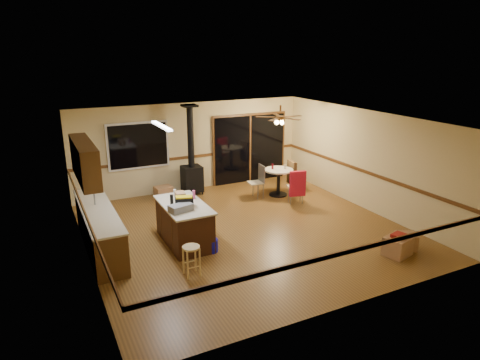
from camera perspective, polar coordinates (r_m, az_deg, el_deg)
floor at (r=10.11m, az=0.76°, el=-6.69°), size 7.00×7.00×0.00m
ceiling at (r=9.36m, az=0.82°, el=8.02°), size 7.00×7.00×0.00m
wall_back at (r=12.77m, az=-6.40°, el=4.45°), size 7.00×0.00×7.00m
wall_front at (r=6.92m, az=14.20°, el=-7.15°), size 7.00×0.00×7.00m
wall_left at (r=8.71m, az=-20.19°, el=-2.59°), size 0.00×7.00×7.00m
wall_right at (r=11.62m, az=16.37°, el=2.57°), size 0.00×7.00×7.00m
chair_rail at (r=9.74m, az=0.78°, el=-1.31°), size 7.00×7.00×0.08m
window at (r=12.24m, az=-13.41°, el=4.49°), size 1.72×0.10×1.32m
sliding_door at (r=13.53m, az=1.30°, el=4.18°), size 2.52×0.10×2.10m
lower_cabinets at (r=9.52m, az=-18.22°, el=-6.36°), size 0.60×3.00×0.86m
countertop at (r=9.35m, az=-18.48°, el=-3.82°), size 0.64×3.04×0.04m
upper_cabinets at (r=9.23m, az=-20.02°, el=2.40°), size 0.35×2.00×0.80m
kitchen_island at (r=9.39m, az=-7.45°, el=-5.75°), size 0.88×1.68×0.90m
wood_stove at (r=12.43m, az=-6.46°, el=1.38°), size 0.55×0.50×2.52m
ceiling_fan at (r=11.95m, az=5.38°, el=8.06°), size 0.24×0.24×0.55m
fluorescent_strip at (r=8.99m, az=-10.42°, el=7.10°), size 0.10×1.20×0.04m
toolbox_grey at (r=8.82m, az=-7.90°, el=-3.70°), size 0.52×0.37×0.15m
toolbox_black at (r=9.02m, az=-7.45°, el=-2.97°), size 0.42×0.30×0.21m
toolbox_yellow_lid at (r=8.98m, az=-7.48°, el=-2.26°), size 0.38×0.27×0.03m
box_on_island at (r=9.46m, az=-7.98°, el=-2.13°), size 0.23×0.29×0.18m
bottle_dark at (r=9.13m, az=-9.09°, el=-2.67°), size 0.08×0.08×0.25m
bottle_pink at (r=9.49m, az=-6.17°, el=-1.95°), size 0.07×0.07×0.19m
bottle_white at (r=9.70m, az=-8.70°, el=-1.71°), size 0.07×0.07×0.17m
bar_stool at (r=8.15m, az=-6.48°, el=-10.67°), size 0.38×0.38×0.59m
blue_bucket at (r=9.08m, az=-3.96°, el=-8.69°), size 0.32×0.32×0.27m
dining_table at (r=12.33m, az=5.16°, el=0.31°), size 0.83×0.83×0.78m
glass_red at (r=12.24m, az=4.36°, el=1.82°), size 0.07×0.07×0.16m
glass_cream at (r=12.29m, az=6.04°, el=1.75°), size 0.07×0.07×0.12m
chair_left at (r=12.10m, az=2.54°, el=0.33°), size 0.44×0.43×0.51m
chair_near at (r=11.63m, az=7.65°, el=-0.46°), size 0.52×0.55×0.70m
chair_right at (r=12.63m, az=7.02°, el=0.99°), size 0.50×0.47×0.70m
box_under_window at (r=12.24m, az=-10.15°, el=-1.70°), size 0.50×0.42×0.37m
box_corner_a at (r=9.46m, az=20.28°, el=-8.26°), size 0.61×0.55×0.40m
box_corner_b at (r=9.81m, az=21.21°, el=-7.59°), size 0.55×0.53×0.35m
box_small_red at (r=9.36m, az=20.42°, el=-6.96°), size 0.32×0.29×0.07m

